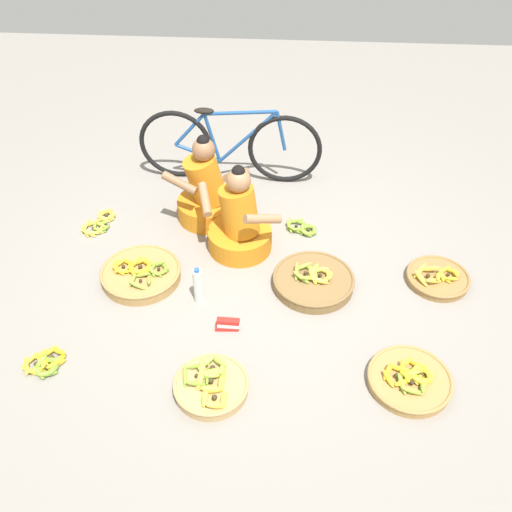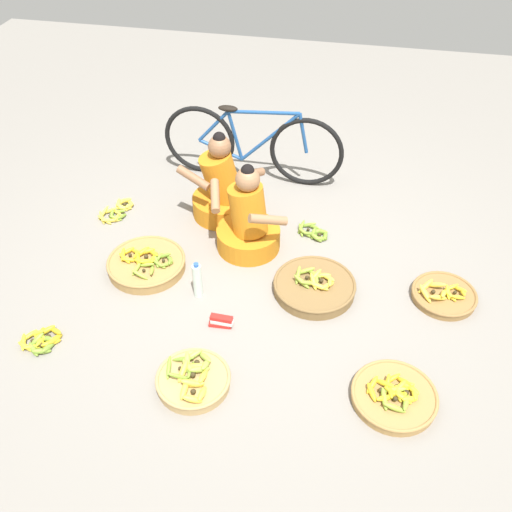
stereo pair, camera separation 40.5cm
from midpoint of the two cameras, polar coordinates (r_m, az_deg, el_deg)
The scene contains 14 objects.
ground_plane at distance 4.43m, azimuth 3.14°, elevation -1.86°, with size 10.00×10.00×0.00m, color gray.
vendor_woman_front at distance 4.51m, azimuth 1.75°, elevation 3.29°, with size 0.69×0.56×0.79m.
vendor_woman_behind at distance 4.87m, azimuth -1.11°, elevation 6.62°, with size 0.71×0.52×0.80m.
bicycle_leaning at distance 5.32m, azimuth 1.78°, elevation 11.11°, with size 1.70×0.08×0.73m.
banana_basket_mid_right at distance 3.77m, azimuth 16.89°, elevation -13.51°, with size 0.54×0.54×0.13m.
banana_basket_front_right at distance 4.29m, azimuth 8.63°, elevation -3.14°, with size 0.62×0.62×0.17m.
banana_basket_back_right at distance 3.69m, azimuth -3.18°, elevation -12.47°, with size 0.48×0.48×0.16m.
banana_basket_mid_left at distance 4.47m, azimuth -8.48°, elevation -0.86°, with size 0.62×0.62×0.16m.
banana_basket_back_left at distance 4.49m, azimuth 20.92°, elevation -3.78°, with size 0.48×0.48×0.14m.
loose_bananas_near_bicycle at distance 4.82m, azimuth 8.24°, elevation 2.29°, with size 0.28×0.25×0.09m.
loose_bananas_front_center at distance 5.12m, azimuth -11.59°, elevation 4.46°, with size 0.28×0.39×0.09m.
loose_bananas_front_left at distance 4.11m, azimuth -18.26°, elevation -8.23°, with size 0.30×0.29×0.09m.
water_bottle at distance 4.15m, azimuth -3.17°, elevation -2.61°, with size 0.07×0.07×0.31m.
packet_carton_stack at distance 4.00m, azimuth -0.64°, elevation -6.76°, with size 0.18×0.06×0.09m.
Camera 2 is at (0.61, -3.19, 3.01)m, focal length 39.61 mm.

